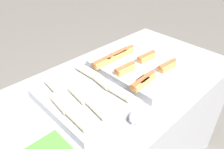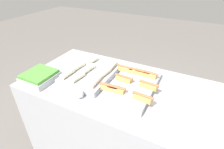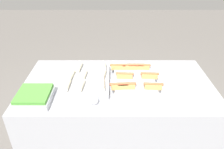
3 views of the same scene
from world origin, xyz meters
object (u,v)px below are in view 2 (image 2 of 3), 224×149
tray_wraps (91,73)px  tray_side_front (40,77)px  serving_spoon_near (78,94)px  tray_hotdogs (133,85)px

tray_wraps → tray_side_front: bearing=-146.1°
tray_wraps → serving_spoon_near: 0.29m
tray_wraps → tray_side_front: (-0.35, -0.24, 0.00)m
serving_spoon_near → tray_hotdogs: bearing=42.0°
tray_hotdogs → tray_wraps: (-0.39, -0.01, -0.00)m
tray_hotdogs → tray_side_front: bearing=-161.8°
tray_wraps → tray_side_front: 0.42m
tray_hotdogs → serving_spoon_near: 0.42m
tray_hotdogs → tray_side_front: tray_hotdogs is taller
tray_hotdogs → tray_wraps: tray_hotdogs is taller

